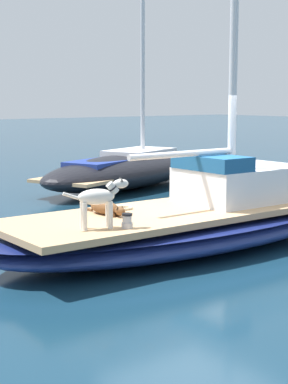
# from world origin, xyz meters

# --- Properties ---
(ground_plane) EXTENTS (120.00, 120.00, 0.00)m
(ground_plane) POSITION_xyz_m (0.00, 0.00, 0.00)
(ground_plane) COLOR #143347
(sailboat_main) EXTENTS (2.63, 7.27, 0.66)m
(sailboat_main) POSITION_xyz_m (0.00, 0.00, 0.34)
(sailboat_main) COLOR navy
(sailboat_main) RESTS_ON ground
(mast_main) EXTENTS (0.14, 2.27, 6.17)m
(mast_main) POSITION_xyz_m (0.01, 0.73, 3.41)
(mast_main) COLOR silver
(mast_main) RESTS_ON sailboat_main
(cabin_house) EXTENTS (1.43, 2.24, 0.84)m
(cabin_house) POSITION_xyz_m (0.02, 1.12, 1.01)
(cabin_house) COLOR silver
(cabin_house) RESTS_ON sailboat_main
(dog_white) EXTENTS (0.40, 0.91, 0.70)m
(dog_white) POSITION_xyz_m (0.46, -2.13, 1.08)
(dog_white) COLOR silver
(dog_white) RESTS_ON sailboat_main
(dog_brown) EXTENTS (0.95, 0.31, 0.22)m
(dog_brown) POSITION_xyz_m (-0.34, -1.49, 0.77)
(dog_brown) COLOR brown
(dog_brown) RESTS_ON sailboat_main
(deck_winch) EXTENTS (0.16, 0.16, 0.21)m
(deck_winch) POSITION_xyz_m (0.69, -1.83, 0.76)
(deck_winch) COLOR #B7B7BC
(deck_winch) RESTS_ON sailboat_main
(coiled_rope) EXTENTS (0.32, 0.32, 0.04)m
(coiled_rope) POSITION_xyz_m (-0.58, -0.98, 0.68)
(coiled_rope) COLOR beige
(coiled_rope) RESTS_ON sailboat_main
(moored_boat_port_side) EXTENTS (4.53, 7.34, 7.74)m
(moored_boat_port_side) POSITION_xyz_m (-6.30, 3.38, 0.51)
(moored_boat_port_side) COLOR black
(moored_boat_port_side) RESTS_ON ground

